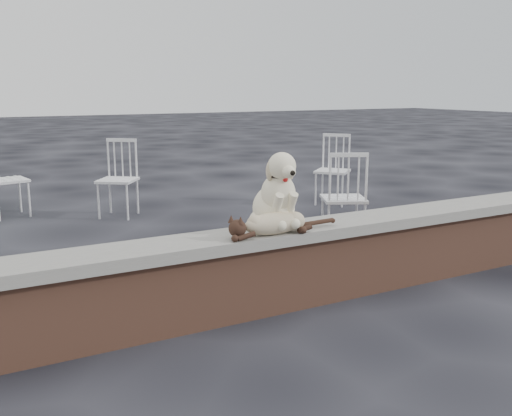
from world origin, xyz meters
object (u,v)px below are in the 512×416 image
dog (274,189)px  chair_c (344,197)px  chair_b (117,179)px  cat (274,222)px  chair_d (333,170)px  chair_e (8,179)px

dog → chair_c: bearing=40.6°
chair_b → chair_c: bearing=-16.7°
cat → chair_d: 3.98m
chair_b → chair_e: size_ratio=1.00×
dog → chair_c: dog is taller
chair_d → chair_b: (-2.76, 0.62, 0.00)m
chair_c → chair_e: same height
dog → chair_e: (-1.37, 4.07, -0.39)m
cat → chair_d: chair_d is taller
cat → chair_d: bearing=51.1°
chair_d → chair_e: 4.13m
dog → chair_b: bearing=96.0°
chair_c → chair_d: 1.96m
chair_b → dog: bearing=-50.4°
chair_d → chair_b: bearing=-143.4°
chair_c → cat: bearing=65.2°
dog → chair_d: size_ratio=0.60×
dog → chair_b: 3.47m
cat → chair_b: size_ratio=1.08×
cat → chair_e: bearing=109.8°
dog → chair_e: 4.31m
cat → chair_e: (-1.29, 4.22, -0.20)m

